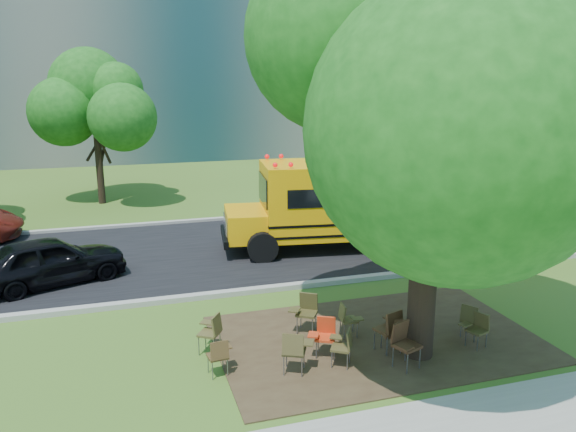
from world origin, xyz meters
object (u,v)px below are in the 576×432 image
object	(u,v)px
chair_5	(404,341)
chair_9	(306,309)
chair_0	(219,353)
chair_1	(295,348)
chair_6	(477,327)
chair_4	(393,331)
chair_7	(472,318)
chair_8	(212,329)
chair_3	(324,333)
main_tree	(434,101)
school_bus	(416,196)
chair_2	(344,344)
chair_10	(347,317)
black_car	(50,261)
chair_11	(391,326)

from	to	relation	value
chair_5	chair_9	distance (m)	2.51
chair_5	chair_0	bearing A→B (deg)	-32.76
chair_1	chair_6	size ratio (longest dim) A/B	1.18
chair_4	chair_7	xyz separation A→B (m)	(1.97, 0.11, 0.00)
chair_4	chair_8	bearing A→B (deg)	169.46
chair_0	chair_4	distance (m)	3.65
chair_7	chair_8	world-z (taller)	chair_8
chair_3	chair_7	distance (m)	3.40
chair_5	chair_6	distance (m)	1.98
chair_4	chair_6	xyz separation A→B (m)	(1.84, -0.28, -0.02)
main_tree	chair_8	size ratio (longest dim) A/B	10.20
school_bus	chair_1	size ratio (longest dim) A/B	13.50
chair_2	chair_4	world-z (taller)	chair_2
chair_7	chair_9	distance (m)	3.66
chair_0	chair_6	size ratio (longest dim) A/B	1.00
chair_4	chair_10	size ratio (longest dim) A/B	1.04
main_tree	chair_10	xyz separation A→B (m)	(-1.08, 1.26, -4.74)
chair_10	black_car	xyz separation A→B (m)	(-6.63, 5.50, 0.22)
school_bus	black_car	distance (m)	11.77
chair_11	chair_7	bearing A→B (deg)	-17.05
chair_2	chair_10	size ratio (longest dim) A/B	1.05
chair_11	chair_2	bearing A→B (deg)	175.05
chair_10	black_car	bearing A→B (deg)	-124.76
main_tree	chair_11	xyz separation A→B (m)	(-0.50, 0.33, -4.62)
chair_11	chair_10	bearing A→B (deg)	104.06
chair_8	chair_1	bearing A→B (deg)	-101.58
chair_2	chair_5	size ratio (longest dim) A/B	0.85
chair_5	chair_8	size ratio (longest dim) A/B	1.10
chair_7	chair_11	xyz separation A→B (m)	(-2.01, -0.05, 0.09)
chair_0	chair_3	xyz separation A→B (m)	(2.23, 0.16, 0.04)
chair_1	chair_4	bearing A→B (deg)	31.37
chair_7	chair_5	bearing A→B (deg)	-104.46
chair_3	chair_4	world-z (taller)	chair_3
main_tree	chair_6	size ratio (longest dim) A/B	11.48
school_bus	chair_10	bearing A→B (deg)	-122.23
black_car	chair_0	bearing A→B (deg)	-171.38
chair_8	chair_7	bearing A→B (deg)	-67.37
chair_10	black_car	distance (m)	8.61
chair_2	chair_11	distance (m)	1.21
chair_2	chair_5	xyz separation A→B (m)	(1.11, -0.41, 0.09)
black_car	chair_5	bearing A→B (deg)	-155.88
chair_1	chair_6	world-z (taller)	chair_1
chair_0	chair_9	xyz separation A→B (m)	(2.23, 1.36, 0.08)
chair_4	chair_3	bearing A→B (deg)	174.46
school_bus	chair_6	world-z (taller)	school_bus
chair_2	chair_1	bearing A→B (deg)	122.23
chair_11	black_car	bearing A→B (deg)	119.96
chair_6	chair_5	bearing A→B (deg)	81.60
chair_5	chair_9	bearing A→B (deg)	-78.86
chair_10	chair_3	bearing A→B (deg)	-44.95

